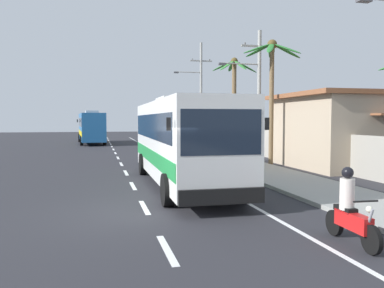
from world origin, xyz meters
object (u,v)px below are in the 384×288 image
(palm_nearest, at_px, (234,90))
(palm_second, at_px, (272,73))
(pedestrian_near_kerb, at_px, (244,147))
(motorcycle_beside_bus, at_px, (350,213))
(coach_bus_foreground, at_px, (181,139))
(utility_pole_far, at_px, (200,92))
(utility_pole_mid, at_px, (257,91))
(coach_bus_far_lane, at_px, (91,127))
(pedestrian_midwalk, at_px, (201,140))

(palm_nearest, bearing_deg, palm_second, -95.20)
(pedestrian_near_kerb, bearing_deg, palm_second, 22.47)
(pedestrian_near_kerb, distance_m, palm_second, 4.89)
(motorcycle_beside_bus, height_order, pedestrian_near_kerb, pedestrian_near_kerb)
(coach_bus_foreground, distance_m, utility_pole_far, 22.65)
(utility_pole_far, bearing_deg, motorcycle_beside_bus, -98.34)
(utility_pole_far, bearing_deg, utility_pole_mid, -88.47)
(pedestrian_near_kerb, xyz_separation_m, utility_pole_mid, (1.23, 0.84, 3.57))
(coach_bus_far_lane, bearing_deg, palm_nearest, -54.58)
(pedestrian_near_kerb, distance_m, utility_pole_far, 14.94)
(palm_second, bearing_deg, pedestrian_near_kerb, 118.71)
(utility_pole_far, distance_m, palm_second, 16.07)
(motorcycle_beside_bus, relative_size, utility_pole_far, 0.19)
(utility_pole_mid, relative_size, palm_nearest, 1.10)
(utility_pole_mid, distance_m, palm_second, 2.79)
(pedestrian_near_kerb, bearing_deg, coach_bus_far_lane, -163.63)
(motorcycle_beside_bus, distance_m, utility_pole_mid, 17.73)
(motorcycle_beside_bus, xyz_separation_m, palm_nearest, (5.33, 22.82, 4.40))
(coach_bus_far_lane, bearing_deg, utility_pole_far, -40.02)
(utility_pole_far, bearing_deg, palm_second, -89.57)
(motorcycle_beside_bus, bearing_deg, coach_bus_far_lane, 98.87)
(palm_second, bearing_deg, coach_bus_foreground, -140.45)
(pedestrian_near_kerb, bearing_deg, utility_pole_far, 170.26)
(motorcycle_beside_bus, height_order, pedestrian_midwalk, pedestrian_midwalk)
(coach_bus_foreground, xyz_separation_m, pedestrian_midwalk, (5.15, 16.24, -0.91))
(coach_bus_far_lane, distance_m, palm_second, 27.25)
(coach_bus_foreground, height_order, motorcycle_beside_bus, coach_bus_foreground)
(utility_pole_mid, distance_m, utility_pole_far, 13.45)
(pedestrian_near_kerb, xyz_separation_m, pedestrian_midwalk, (-0.39, 9.05, 0.02))
(pedestrian_near_kerb, xyz_separation_m, utility_pole_far, (0.87, 14.26, 4.37))
(pedestrian_midwalk, relative_size, utility_pole_far, 0.17)
(palm_second, bearing_deg, utility_pole_far, 90.43)
(motorcycle_beside_bus, xyz_separation_m, pedestrian_midwalk, (3.15, 24.84, 0.35))
(motorcycle_beside_bus, relative_size, pedestrian_near_kerb, 1.19)
(coach_bus_far_lane, relative_size, palm_second, 1.46)
(motorcycle_beside_bus, relative_size, pedestrian_midwalk, 1.16)
(utility_pole_mid, bearing_deg, utility_pole_far, 91.53)
(pedestrian_near_kerb, height_order, palm_second, palm_second)
(pedestrian_midwalk, distance_m, utility_pole_mid, 9.09)
(coach_bus_foreground, xyz_separation_m, palm_nearest, (7.33, 14.22, 3.14))
(pedestrian_near_kerb, xyz_separation_m, palm_second, (0.99, -1.81, 4.44))
(pedestrian_near_kerb, relative_size, palm_second, 0.23)
(palm_nearest, bearing_deg, utility_pole_far, 97.28)
(coach_bus_foreground, relative_size, pedestrian_near_kerb, 6.94)
(coach_bus_foreground, distance_m, palm_second, 9.16)
(utility_pole_far, bearing_deg, pedestrian_near_kerb, -93.50)
(coach_bus_far_lane, bearing_deg, pedestrian_near_kerb, -67.39)
(utility_pole_far, height_order, palm_nearest, utility_pole_far)
(pedestrian_near_kerb, distance_m, utility_pole_mid, 3.87)
(coach_bus_far_lane, bearing_deg, pedestrian_midwalk, -56.66)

